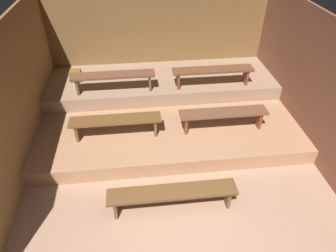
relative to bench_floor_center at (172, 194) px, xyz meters
name	(u,v)px	position (x,y,z in m)	size (l,w,h in m)	color
ground	(170,143)	(0.16, 1.68, -0.38)	(6.20, 5.89, 0.08)	#A27960
wall_back	(158,38)	(0.16, 4.26, 0.93)	(6.20, 0.06, 2.55)	brown
wall_left	(17,98)	(-2.57, 1.68, 0.93)	(0.06, 5.89, 2.55)	brown
wall_right	(310,81)	(2.89, 1.68, 0.93)	(0.06, 5.89, 2.55)	brown
platform_lower	(166,114)	(0.16, 2.47, -0.19)	(5.40, 3.51, 0.31)	#AA7956
platform_middle	(162,82)	(0.16, 3.38, 0.13)	(5.40, 1.69, 0.31)	#99775E
bench_floor_center	(172,194)	(0.00, 0.00, 0.00)	(2.07, 0.33, 0.42)	brown
bench_lower_left	(116,122)	(-0.90, 1.62, 0.31)	(1.76, 0.33, 0.42)	brown
bench_lower_right	(223,115)	(1.23, 1.62, 0.31)	(1.76, 0.33, 0.42)	brown
bench_middle_left	(113,77)	(-0.95, 2.86, 0.62)	(1.82, 0.33, 0.42)	brown
bench_middle_right	(213,72)	(1.28, 2.86, 0.62)	(1.82, 0.33, 0.42)	brown
wooden_crate_middle	(76,76)	(-1.87, 3.44, 0.41)	(0.25, 0.25, 0.25)	brown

